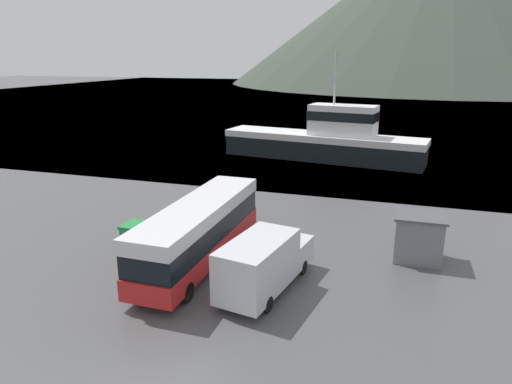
{
  "coord_description": "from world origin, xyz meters",
  "views": [
    {
      "loc": [
        6.19,
        -10.86,
        10.24
      ],
      "look_at": [
        -2.06,
        15.55,
        2.0
      ],
      "focal_mm": 32.0,
      "sensor_mm": 36.0,
      "label": 1
    }
  ],
  "objects_px": {
    "fishing_boat": "(326,139)",
    "dock_kiosk": "(418,237)",
    "tour_bus": "(200,229)",
    "delivery_van": "(264,262)",
    "storage_bin": "(134,235)"
  },
  "relations": [
    {
      "from": "fishing_boat",
      "to": "dock_kiosk",
      "type": "height_order",
      "value": "fishing_boat"
    },
    {
      "from": "tour_bus",
      "to": "delivery_van",
      "type": "xyz_separation_m",
      "value": [
        3.94,
        -1.8,
        -0.44
      ]
    },
    {
      "from": "fishing_boat",
      "to": "tour_bus",
      "type": "bearing_deg",
      "value": -176.44
    },
    {
      "from": "tour_bus",
      "to": "dock_kiosk",
      "type": "xyz_separation_m",
      "value": [
        10.66,
        3.73,
        -0.57
      ]
    },
    {
      "from": "delivery_van",
      "to": "dock_kiosk",
      "type": "height_order",
      "value": "delivery_van"
    },
    {
      "from": "tour_bus",
      "to": "storage_bin",
      "type": "bearing_deg",
      "value": 171.73
    },
    {
      "from": "delivery_van",
      "to": "dock_kiosk",
      "type": "relative_size",
      "value": 2.58
    },
    {
      "from": "delivery_van",
      "to": "storage_bin",
      "type": "xyz_separation_m",
      "value": [
        -8.26,
        2.5,
        -0.66
      ]
    },
    {
      "from": "fishing_boat",
      "to": "dock_kiosk",
      "type": "bearing_deg",
      "value": -151.23
    },
    {
      "from": "delivery_van",
      "to": "storage_bin",
      "type": "relative_size",
      "value": 4.32
    },
    {
      "from": "delivery_van",
      "to": "dock_kiosk",
      "type": "xyz_separation_m",
      "value": [
        6.73,
        5.54,
        -0.13
      ]
    },
    {
      "from": "delivery_van",
      "to": "fishing_boat",
      "type": "relative_size",
      "value": 0.31
    },
    {
      "from": "tour_bus",
      "to": "dock_kiosk",
      "type": "relative_size",
      "value": 4.25
    },
    {
      "from": "tour_bus",
      "to": "fishing_boat",
      "type": "bearing_deg",
      "value": 85.96
    },
    {
      "from": "tour_bus",
      "to": "fishing_boat",
      "type": "height_order",
      "value": "fishing_boat"
    }
  ]
}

